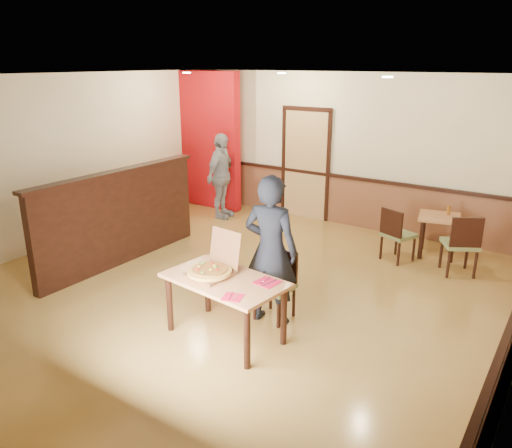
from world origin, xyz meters
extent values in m
plane|color=#B78E47|center=(0.00, 0.00, 0.00)|extent=(7.00, 7.00, 0.00)
plane|color=black|center=(0.00, 0.00, 2.80)|extent=(7.00, 7.00, 0.00)
plane|color=#FFF2C7|center=(0.00, 3.50, 1.40)|extent=(7.00, 0.00, 7.00)
plane|color=#FFF2C7|center=(-3.50, 0.00, 1.40)|extent=(0.00, 7.00, 7.00)
cube|color=brown|center=(0.00, 3.47, 0.45)|extent=(7.00, 0.04, 0.90)
cube|color=black|center=(0.00, 3.45, 0.92)|extent=(7.00, 0.06, 0.06)
cube|color=tan|center=(-0.80, 3.46, 1.05)|extent=(0.90, 0.06, 2.10)
cube|color=black|center=(-2.00, -0.20, 0.70)|extent=(0.14, 3.00, 1.40)
cube|color=black|center=(-2.00, -0.20, 1.42)|extent=(0.20, 3.10, 0.05)
cube|color=#A10B11|center=(-2.90, 3.00, 1.40)|extent=(1.60, 0.20, 2.78)
cylinder|color=#FFE6B2|center=(-2.30, 1.80, 2.78)|extent=(0.14, 0.14, 0.02)
cylinder|color=#FFE6B2|center=(-0.80, 2.50, 2.78)|extent=(0.14, 0.14, 0.02)
cylinder|color=#FFE6B2|center=(1.40, 1.50, 2.78)|extent=(0.14, 0.14, 0.02)
cube|color=tan|center=(0.67, -1.08, 0.70)|extent=(1.42, 0.91, 0.04)
cylinder|color=black|center=(0.05, -1.32, 0.34)|extent=(0.07, 0.07, 0.68)
cylinder|color=black|center=(0.11, -0.71, 0.34)|extent=(0.07, 0.07, 0.68)
cylinder|color=black|center=(1.22, -1.45, 0.34)|extent=(0.07, 0.07, 0.68)
cylinder|color=black|center=(1.29, -0.84, 0.34)|extent=(0.07, 0.07, 0.68)
cube|color=olive|center=(0.89, -0.40, 0.41)|extent=(0.42, 0.42, 0.05)
cube|color=black|center=(0.90, -0.22, 0.63)|extent=(0.39, 0.05, 0.39)
cylinder|color=black|center=(0.72, -0.57, 0.18)|extent=(0.04, 0.04, 0.36)
cylinder|color=black|center=(0.73, -0.23, 0.18)|extent=(0.04, 0.04, 0.36)
cylinder|color=black|center=(1.06, -0.58, 0.18)|extent=(0.04, 0.04, 0.36)
cylinder|color=black|center=(1.07, -0.24, 0.18)|extent=(0.04, 0.04, 0.36)
cube|color=olive|center=(1.51, 2.24, 0.42)|extent=(0.55, 0.55, 0.05)
cube|color=black|center=(1.44, 2.06, 0.65)|extent=(0.39, 0.18, 0.40)
cylinder|color=black|center=(1.74, 2.34, 0.18)|extent=(0.04, 0.04, 0.37)
cylinder|color=black|center=(1.61, 2.01, 0.18)|extent=(0.04, 0.04, 0.37)
cylinder|color=black|center=(1.41, 2.47, 0.18)|extent=(0.04, 0.04, 0.37)
cylinder|color=black|center=(1.29, 2.14, 0.18)|extent=(0.04, 0.04, 0.37)
cube|color=olive|center=(2.41, 2.24, 0.45)|extent=(0.62, 0.62, 0.06)
cube|color=black|center=(2.52, 2.06, 0.70)|extent=(0.40, 0.25, 0.44)
cylinder|color=black|center=(2.48, 2.50, 0.20)|extent=(0.04, 0.04, 0.40)
cylinder|color=black|center=(2.67, 2.17, 0.20)|extent=(0.04, 0.04, 0.40)
cylinder|color=black|center=(2.15, 2.31, 0.20)|extent=(0.04, 0.04, 0.40)
cylinder|color=black|center=(2.34, 1.98, 0.20)|extent=(0.04, 0.04, 0.40)
cube|color=tan|center=(1.96, 2.79, 0.64)|extent=(0.74, 0.74, 0.04)
cylinder|color=black|center=(1.79, 2.52, 0.31)|extent=(0.07, 0.07, 0.62)
cylinder|color=black|center=(1.69, 2.96, 0.31)|extent=(0.07, 0.07, 0.62)
cylinder|color=black|center=(2.24, 2.62, 0.31)|extent=(0.07, 0.07, 0.62)
cylinder|color=black|center=(2.13, 3.06, 0.31)|extent=(0.07, 0.07, 0.62)
imported|color=black|center=(0.88, -0.48, 0.90)|extent=(0.71, 0.52, 1.79)
imported|color=gray|center=(-2.15, 2.51, 0.83)|extent=(0.58, 1.04, 1.67)
cube|color=brown|center=(0.48, -1.11, 0.73)|extent=(0.48, 0.48, 0.03)
cube|color=brown|center=(0.51, -0.86, 0.96)|extent=(0.44, 0.13, 0.43)
cylinder|color=gold|center=(0.48, -1.11, 0.77)|extent=(0.61, 0.61, 0.03)
cube|color=red|center=(1.01, -1.40, 0.72)|extent=(0.24, 0.24, 0.00)
cylinder|color=silver|center=(0.98, -1.40, 0.73)|extent=(0.05, 0.16, 0.01)
cube|color=silver|center=(1.04, -1.40, 0.72)|extent=(0.06, 0.17, 0.00)
cube|color=red|center=(1.11, -0.91, 0.72)|extent=(0.26, 0.26, 0.01)
cylinder|color=silver|center=(1.08, -0.91, 0.73)|extent=(0.03, 0.21, 0.01)
cube|color=silver|center=(1.14, -0.91, 0.72)|extent=(0.04, 0.22, 0.00)
cylinder|color=brown|center=(2.05, 2.93, 0.73)|extent=(0.06, 0.06, 0.15)
camera|label=1|loc=(3.73, -5.03, 2.98)|focal=35.00mm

